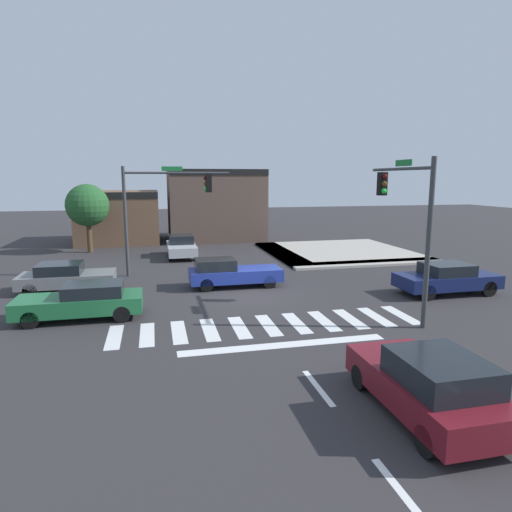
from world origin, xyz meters
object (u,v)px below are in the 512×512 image
traffic_signal_northwest (163,199)px  traffic_signal_southeast (407,209)px  car_navy (447,278)px  car_silver (181,246)px  roadside_tree (87,206)px  car_green (83,301)px  car_maroon (429,384)px  car_gray (66,277)px  car_blue (231,273)px

traffic_signal_northwest → traffic_signal_southeast: bearing=-48.1°
traffic_signal_southeast → traffic_signal_northwest: 13.06m
car_navy → car_silver: (-11.33, 12.68, -0.01)m
car_navy → roadside_tree: (-17.66, 16.05, 2.64)m
traffic_signal_northwest → car_green: traffic_signal_northwest is taller
car_silver → car_green: bearing=-19.4°
car_silver → car_maroon: (4.05, -21.98, 0.04)m
traffic_signal_northwest → car_silver: bearing=77.4°
traffic_signal_northwest → car_gray: (-4.71, -2.62, -3.50)m
roadside_tree → car_gray: bearing=-88.0°
car_navy → car_silver: car_silver is taller
traffic_signal_southeast → car_blue: size_ratio=1.33×
traffic_signal_southeast → car_navy: bearing=-56.9°
roadside_tree → car_blue: bearing=-56.7°
traffic_signal_northwest → roadside_tree: traffic_signal_northwest is taller
car_green → car_gray: 4.91m
car_green → car_maroon: (8.55, -9.19, 0.07)m
traffic_signal_northwest → car_navy: size_ratio=1.28×
car_navy → traffic_signal_northwest: bearing=-29.9°
car_blue → car_green: 7.35m
traffic_signal_southeast → car_green: 12.71m
traffic_signal_northwest → car_navy: 14.88m
car_blue → car_silver: bearing=101.5°
car_green → car_navy: bearing=-179.6°
traffic_signal_northwest → roadside_tree: bearing=120.0°
traffic_signal_northwest → car_maroon: traffic_signal_northwest is taller
car_blue → roadside_tree: size_ratio=0.92×
car_gray → car_silver: bearing=53.8°
car_silver → car_gray: size_ratio=0.99×
car_maroon → car_silver: bearing=10.5°
car_blue → car_green: car_blue is taller
car_navy → roadside_tree: roadside_tree is taller
roadside_tree → car_maroon: bearing=-67.7°
roadside_tree → car_green: bearing=-83.5°
car_green → car_silver: 13.56m
traffic_signal_southeast → car_silver: traffic_signal_southeast is taller
roadside_tree → car_silver: bearing=-28.0°
traffic_signal_southeast → roadside_tree: traffic_signal_southeast is taller
car_green → roadside_tree: bearing=-83.5°
car_navy → roadside_tree: size_ratio=0.94×
traffic_signal_northwest → roadside_tree: (-5.11, 8.84, -0.80)m
traffic_signal_northwest → car_blue: (3.07, -3.60, -3.47)m
traffic_signal_northwest → car_gray: bearing=-150.9°
car_maroon → roadside_tree: (-10.38, 25.34, 2.61)m
traffic_signal_northwest → car_silver: (1.22, 5.47, -3.45)m
traffic_signal_southeast → car_green: (-12.00, 2.39, -3.45)m
car_silver → traffic_signal_northwest: bearing=-12.6°
traffic_signal_southeast → car_green: traffic_signal_southeast is taller
traffic_signal_northwest → car_blue: bearing=-49.6°
traffic_signal_northwest → car_gray: size_ratio=1.38×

